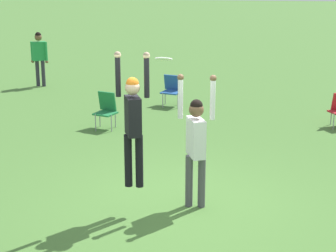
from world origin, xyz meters
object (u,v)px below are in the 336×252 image
(camping_chair_0, at_px, (172,88))
(camping_chair_1, at_px, (106,108))
(person_jumping, at_px, (133,117))
(frisbee, at_px, (164,59))
(person_spectator_near, at_px, (39,54))
(person_defending, at_px, (196,138))

(camping_chair_0, height_order, camping_chair_1, camping_chair_1)
(person_jumping, height_order, frisbee, person_jumping)
(person_jumping, bearing_deg, camping_chair_1, -2.77)
(frisbee, relative_size, camping_chair_1, 0.30)
(person_jumping, relative_size, frisbee, 8.03)
(person_jumping, relative_size, person_spectator_near, 1.20)
(person_defending, height_order, person_spectator_near, person_defending)
(person_jumping, xyz_separation_m, frisbee, (0.43, 0.25, 0.85))
(camping_chair_0, bearing_deg, frisbee, 112.99)
(person_jumping, bearing_deg, frisbee, -82.21)
(frisbee, height_order, camping_chair_0, frisbee)
(person_spectator_near, bearing_deg, camping_chair_0, -54.97)
(camping_chair_0, bearing_deg, person_jumping, 109.35)
(person_jumping, bearing_deg, person_defending, -90.00)
(camping_chair_0, relative_size, person_spectator_near, 0.48)
(frisbee, bearing_deg, camping_chair_1, 115.39)
(camping_chair_0, height_order, person_spectator_near, person_spectator_near)
(person_jumping, bearing_deg, person_spectator_near, 6.38)
(camping_chair_0, relative_size, camping_chair_1, 0.97)
(frisbee, distance_m, person_spectator_near, 10.53)
(frisbee, relative_size, camping_chair_0, 0.31)
(person_defending, height_order, frisbee, frisbee)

